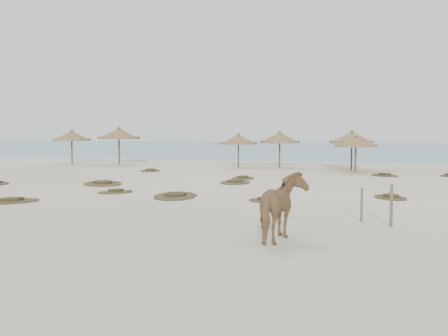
{
  "coord_description": "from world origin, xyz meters",
  "views": [
    {
      "loc": [
        6.89,
        -17.51,
        2.56
      ],
      "look_at": [
        0.38,
        5.0,
        0.93
      ],
      "focal_mm": 40.0,
      "sensor_mm": 36.0,
      "label": 1
    }
  ],
  "objects": [
    {
      "name": "palapa_1",
      "position": [
        -12.8,
        19.49,
        2.48
      ],
      "size": [
        3.99,
        3.99,
        3.19
      ],
      "rotation": [
        0.0,
        0.0,
        -0.19
      ],
      "color": "brown",
      "rests_on": "ground"
    },
    {
      "name": "palapa_0",
      "position": [
        -17.14,
        19.33,
        2.3
      ],
      "size": [
        4.2,
        4.2,
        2.96
      ],
      "rotation": [
        0.0,
        0.0,
        -0.43
      ],
      "color": "brown",
      "rests_on": "ground"
    },
    {
      "name": "fence_post_far",
      "position": [
        6.75,
        -2.68,
        0.49
      ],
      "size": [
        0.09,
        0.09,
        0.99
      ],
      "primitive_type": "cylinder",
      "rotation": [
        0.0,
        0.0,
        -0.31
      ],
      "color": "brown",
      "rests_on": "ground"
    },
    {
      "name": "horse",
      "position": [
        4.98,
        -5.86,
        0.81
      ],
      "size": [
        1.06,
        2.0,
        1.63
      ],
      "primitive_type": "imported",
      "rotation": [
        0.0,
        0.0,
        3.05
      ],
      "color": "olive",
      "rests_on": "ground"
    },
    {
      "name": "scrub_9",
      "position": [
        -0.54,
        1.12,
        0.05
      ],
      "size": [
        2.17,
        2.93,
        0.16
      ],
      "rotation": [
        0.0,
        0.0,
        1.74
      ],
      "color": "#4F3D22",
      "rests_on": "ground"
    },
    {
      "name": "scrub_12",
      "position": [
        3.21,
        0.73,
        0.05
      ],
      "size": [
        1.63,
        1.4,
        0.16
      ],
      "rotation": [
        0.0,
        0.0,
        2.71
      ],
      "color": "#4F3D22",
      "rests_on": "ground"
    },
    {
      "name": "scrub_2",
      "position": [
        -3.53,
        1.7,
        0.05
      ],
      "size": [
        1.79,
        1.85,
        0.16
      ],
      "rotation": [
        0.0,
        0.0,
        0.87
      ],
      "color": "#4F3D22",
      "rests_on": "ground"
    },
    {
      "name": "scrub_13",
      "position": [
        0.16,
        9.68,
        0.05
      ],
      "size": [
        1.59,
        2.14,
        0.16
      ],
      "rotation": [
        0.0,
        0.0,
        1.75
      ],
      "color": "#4F3D22",
      "rests_on": "ground"
    },
    {
      "name": "foam_line",
      "position": [
        0.0,
        26.0,
        0.0
      ],
      "size": [
        70.0,
        0.6,
        0.01
      ],
      "primitive_type": "cube",
      "color": "white",
      "rests_on": "ground"
    },
    {
      "name": "ocean",
      "position": [
        0.0,
        75.0,
        0.0
      ],
      "size": [
        200.0,
        100.0,
        0.01
      ],
      "primitive_type": "cube",
      "color": "#29617C",
      "rests_on": "ground"
    },
    {
      "name": "scrub_6",
      "position": [
        -7.22,
        13.37,
        0.05
      ],
      "size": [
        1.65,
        2.2,
        0.16
      ],
      "rotation": [
        0.0,
        0.0,
        1.76
      ],
      "color": "#4F3D22",
      "rests_on": "ground"
    },
    {
      "name": "scrub_3",
      "position": [
        0.33,
        7.22,
        0.05
      ],
      "size": [
        1.76,
        2.49,
        0.16
      ],
      "rotation": [
        0.0,
        0.0,
        1.67
      ],
      "color": "#4F3D22",
      "rests_on": "ground"
    },
    {
      "name": "scrub_1",
      "position": [
        -5.91,
        4.79,
        0.05
      ],
      "size": [
        3.18,
        3.47,
        0.16
      ],
      "rotation": [
        0.0,
        0.0,
        2.16
      ],
      "color": "#4F3D22",
      "rests_on": "ground"
    },
    {
      "name": "palapa_5",
      "position": [
        5.8,
        18.26,
        2.23
      ],
      "size": [
        4.04,
        4.04,
        2.87
      ],
      "rotation": [
        0.0,
        0.0,
        0.41
      ],
      "color": "brown",
      "rests_on": "ground"
    },
    {
      "name": "scrub_11",
      "position": [
        -5.84,
        -2.02,
        0.05
      ],
      "size": [
        2.38,
        2.42,
        0.16
      ],
      "rotation": [
        0.0,
        0.0,
        0.83
      ],
      "color": "#4F3D22",
      "rests_on": "ground"
    },
    {
      "name": "fence_post_near",
      "position": [
        7.54,
        -3.21,
        0.58
      ],
      "size": [
        0.12,
        0.12,
        1.16
      ],
      "primitive_type": "cylinder",
      "rotation": [
        0.0,
        0.0,
        -0.44
      ],
      "color": "brown",
      "rests_on": "ground"
    },
    {
      "name": "scrub_7",
      "position": [
        7.9,
        13.78,
        0.05
      ],
      "size": [
        2.14,
        2.38,
        0.16
      ],
      "rotation": [
        0.0,
        0.0,
        2.1
      ],
      "color": "#4F3D22",
      "rests_on": "ground"
    },
    {
      "name": "ground",
      "position": [
        0.0,
        0.0,
        0.0
      ],
      "size": [
        160.0,
        160.0,
        0.0
      ],
      "primitive_type": "plane",
      "color": "beige",
      "rests_on": "ground"
    },
    {
      "name": "scrub_4",
      "position": [
        7.78,
        3.05,
        0.05
      ],
      "size": [
        1.71,
        2.03,
        0.16
      ],
      "rotation": [
        0.0,
        0.0,
        1.97
      ],
      "color": "#4F3D22",
      "rests_on": "ground"
    },
    {
      "name": "palapa_2",
      "position": [
        -2.51,
        18.91,
        2.05
      ],
      "size": [
        2.83,
        2.83,
        2.65
      ],
      "rotation": [
        0.0,
        0.0,
        0.0
      ],
      "color": "brown",
      "rests_on": "ground"
    },
    {
      "name": "palapa_3",
      "position": [
        0.52,
        19.56,
        2.18
      ],
      "size": [
        3.74,
        3.74,
        2.81
      ],
      "rotation": [
        0.0,
        0.0,
        0.3
      ],
      "color": "brown",
      "rests_on": "ground"
    },
    {
      "name": "palapa_4",
      "position": [
        6.12,
        15.96,
        2.0
      ],
      "size": [
        2.9,
        2.9,
        2.57
      ],
      "rotation": [
        0.0,
        0.0,
        0.06
      ],
      "color": "brown",
      "rests_on": "ground"
    }
  ]
}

